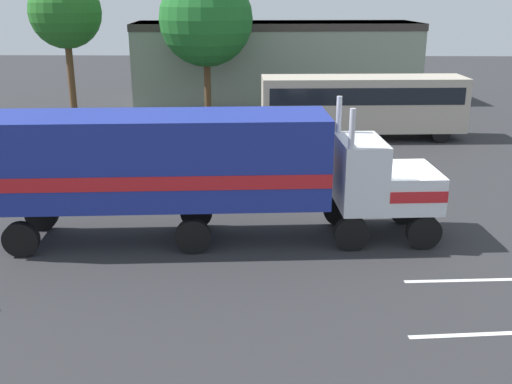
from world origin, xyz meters
TOP-DOWN VIEW (x-y plane):
  - ground_plane at (0.00, 0.00)m, footprint 120.00×120.00m
  - lane_stripe_near at (1.68, -3.50)m, footprint 4.40×0.47m
  - lane_stripe_mid at (1.16, -6.33)m, footprint 4.39×0.59m
  - semi_truck at (-6.64, -0.65)m, footprint 14.31×3.80m
  - person_bystander at (-5.00, 2.55)m, footprint 0.34×0.46m
  - parked_bus at (0.78, 13.96)m, footprint 11.12×3.13m
  - parked_car at (-11.42, 12.21)m, footprint 4.59×2.34m
  - tree_left at (-8.40, 20.79)m, footprint 5.98×5.98m
  - tree_center at (-17.34, 20.68)m, footprint 4.57×4.57m
  - building_backdrop at (-3.86, 26.79)m, footprint 21.08×7.50m

SIDE VIEW (x-z plane):
  - ground_plane at x=0.00m, z-range 0.00..0.00m
  - lane_stripe_near at x=1.68m, z-range 0.00..0.01m
  - lane_stripe_mid at x=1.16m, z-range 0.00..0.01m
  - parked_car at x=-11.42m, z-range 0.02..1.59m
  - person_bystander at x=-5.00m, z-range 0.08..1.71m
  - parked_bus at x=0.78m, z-range 0.37..3.77m
  - semi_truck at x=-6.64m, z-range 0.27..4.77m
  - building_backdrop at x=-3.86m, z-range 0.21..5.89m
  - tree_left at x=-8.40m, z-range 1.55..10.65m
  - tree_center at x=-17.34m, z-range 2.09..10.91m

